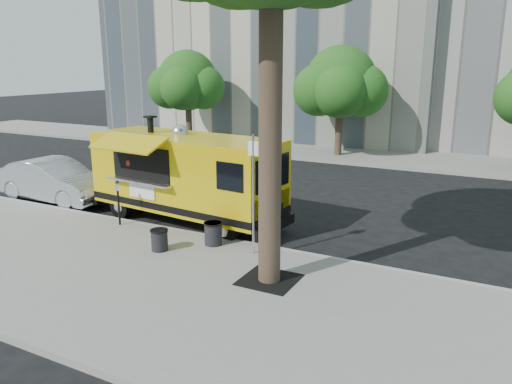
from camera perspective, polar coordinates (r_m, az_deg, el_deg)
ground at (r=14.61m, az=-2.86°, el=-4.53°), size 120.00×120.00×0.00m
sidewalk at (r=11.56m, az=-13.04°, el=-9.83°), size 60.00×6.00×0.15m
curb at (r=13.84m, az=-4.81°, el=-5.34°), size 60.00×0.14×0.16m
far_sidewalk at (r=26.77m, az=11.88°, el=4.14°), size 60.00×5.00×0.15m
tree_well at (r=11.12m, az=1.52°, el=-9.99°), size 1.20×1.20×0.02m
far_tree_a at (r=29.60m, az=-7.82°, el=12.49°), size 3.42×3.42×5.36m
far_tree_b at (r=25.89m, az=9.64°, el=12.28°), size 3.60×3.60×5.50m
sign_post at (r=12.06m, az=-0.31°, el=0.52°), size 0.28×0.06×3.00m
parking_meter at (r=15.03m, az=-15.48°, el=-0.60°), size 0.11×0.11×1.33m
food_truck at (r=15.24m, az=-8.11°, el=1.95°), size 6.59×3.27×3.16m
sedan at (r=18.97m, az=-22.05°, el=1.21°), size 4.55×1.69×1.49m
trash_bin_left at (r=12.91m, az=-10.98°, el=-5.31°), size 0.46×0.46×0.55m
trash_bin_right at (r=13.11m, az=-4.91°, el=-4.67°), size 0.50×0.50×0.60m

